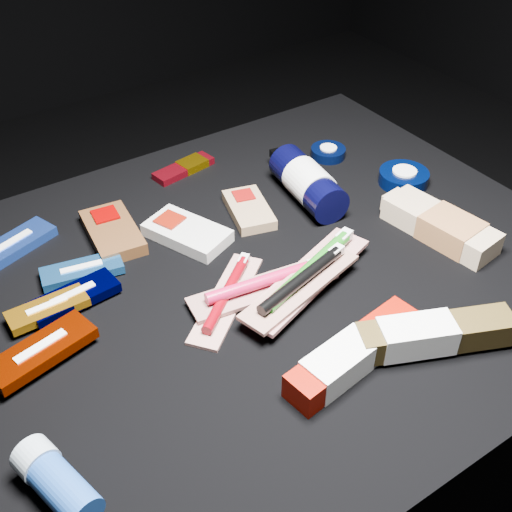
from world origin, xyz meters
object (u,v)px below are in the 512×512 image
bodywash_bottle (442,226)px  toothpaste_carton_red (349,357)px  deodorant_stick (56,481)px  lotion_bottle (308,183)px

bodywash_bottle → toothpaste_carton_red: (-0.29, -0.12, -0.00)m
deodorant_stick → toothpaste_carton_red: bearing=-19.5°
lotion_bottle → toothpaste_carton_red: 0.37m
bodywash_bottle → toothpaste_carton_red: bearing=-164.5°
deodorant_stick → lotion_bottle: bearing=14.3°
lotion_bottle → deodorant_stick: 0.61m
toothpaste_carton_red → deodorant_stick: bearing=166.4°
lotion_bottle → deodorant_stick: lotion_bottle is taller
bodywash_bottle → toothpaste_carton_red: size_ratio=0.94×
lotion_bottle → deodorant_stick: size_ratio=1.85×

